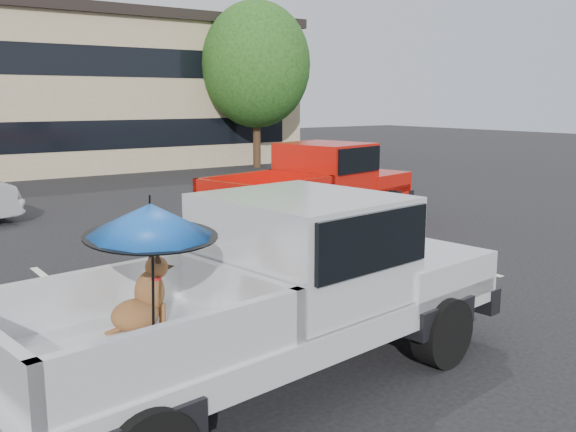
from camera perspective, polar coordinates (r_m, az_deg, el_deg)
name	(u,v)px	position (r m, az deg, el deg)	size (l,w,h in m)	color
ground	(340,303)	(9.14, 4.63, -7.70)	(90.00, 90.00, 0.00)	black
stripe_left	(81,306)	(9.43, -17.89, -7.58)	(0.12, 5.00, 0.01)	silver
stripe_right	(392,248)	(12.52, 9.20, -2.82)	(0.12, 5.00, 0.01)	silver
motel_building	(48,90)	(28.63, -20.58, 10.47)	(20.40, 8.40, 6.30)	tan
tree_right	(256,65)	(26.97, -2.85, 13.28)	(4.46, 4.46, 6.78)	#332114
tree_back	(114,66)	(32.78, -15.25, 12.77)	(4.68, 4.68, 7.11)	#332114
silver_pickup	(285,279)	(6.46, -0.24, -5.60)	(5.89, 2.65, 2.06)	black
red_pickup	(321,181)	(14.44, 2.92, 3.13)	(5.92, 3.14, 1.86)	black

